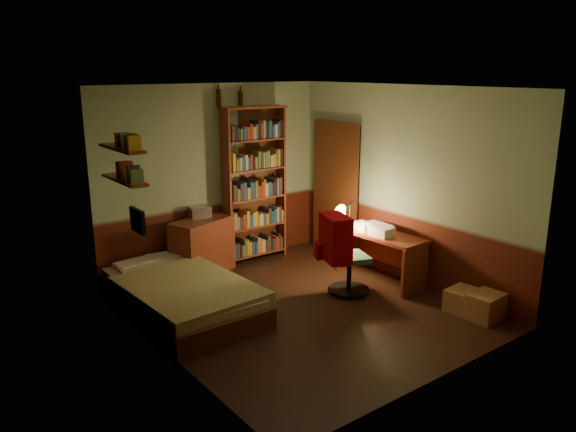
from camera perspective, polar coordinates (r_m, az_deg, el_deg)
floor at (r=6.85m, az=1.28°, el=-9.45°), size 3.50×4.00×0.02m
ceiling at (r=6.24m, az=1.42°, el=13.04°), size 3.50×4.00×0.02m
wall_back at (r=8.05m, az=-7.60°, el=3.95°), size 3.50×0.02×2.60m
wall_left at (r=5.53m, az=-13.08°, el=-1.37°), size 0.02×4.00×2.60m
wall_right at (r=7.61m, az=11.80°, el=3.13°), size 0.02×4.00×2.60m
wall_front at (r=5.06m, az=15.66°, el=-3.07°), size 3.50×0.02×2.60m
doorway at (r=8.54m, az=4.96°, el=2.60°), size 0.06×0.90×2.00m
door_trim at (r=8.51m, az=4.78°, el=2.57°), size 0.02×0.98×2.08m
bed at (r=6.82m, az=-10.94°, el=-6.73°), size 1.18×2.21×0.66m
dresser at (r=7.91m, az=-8.69°, el=-3.09°), size 0.98×0.69×0.79m
mini_stereo at (r=7.90m, az=-8.96°, el=0.44°), size 0.32×0.27×0.15m
bookshelf at (r=8.25m, az=-3.46°, el=3.17°), size 1.00×0.41×2.28m
bottle_left at (r=7.92m, az=-7.04°, el=11.81°), size 0.08×0.08×0.25m
bottle_right at (r=8.11m, az=-4.80°, el=11.82°), size 0.07×0.07×0.21m
desk at (r=7.69m, az=9.36°, el=-4.12°), size 0.57×1.26×0.66m
paper_stack at (r=7.70m, az=7.63°, el=-1.03°), size 0.20×0.27×0.10m
desk_lamp at (r=7.62m, az=6.30°, el=0.68°), size 0.22×0.22×0.58m
office_chair at (r=7.16m, az=6.28°, el=-3.96°), size 0.63×0.59×1.01m
red_jacket at (r=7.01m, az=4.35°, el=2.44°), size 0.40×0.55×0.58m
wall_shelf_lower at (r=6.50m, az=-16.30°, el=3.55°), size 0.20×0.90×0.03m
wall_shelf_upper at (r=6.44m, az=-16.52°, el=6.60°), size 0.20×0.90×0.03m
framed_picture at (r=6.10m, az=-15.05°, el=-0.48°), size 0.04×0.32×0.26m
cardboard_box_a at (r=6.92m, az=19.42°, el=-8.63°), size 0.42×0.34×0.30m
cardboard_box_b at (r=7.05m, az=17.30°, el=-8.14°), size 0.41×0.35×0.27m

